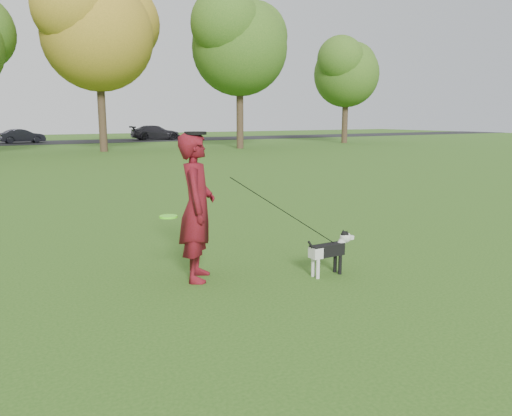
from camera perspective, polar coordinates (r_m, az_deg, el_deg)
ground at (r=7.17m, az=1.13°, el=-7.55°), size 120.00×120.00×0.00m
road at (r=46.02m, az=-25.77°, el=6.68°), size 120.00×7.00×0.02m
man at (r=6.77m, az=-6.76°, el=0.07°), size 0.77×0.87×2.01m
dog at (r=7.12m, az=8.52°, el=-4.62°), size 0.82×0.16×0.62m
car_mid at (r=46.04m, az=-25.17°, el=7.46°), size 3.62×1.73×1.14m
car_right at (r=48.42m, az=-11.40°, el=8.45°), size 4.73×2.18×1.34m
man_held_items at (r=6.95m, az=3.23°, el=-0.39°), size 2.39×0.91×1.60m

